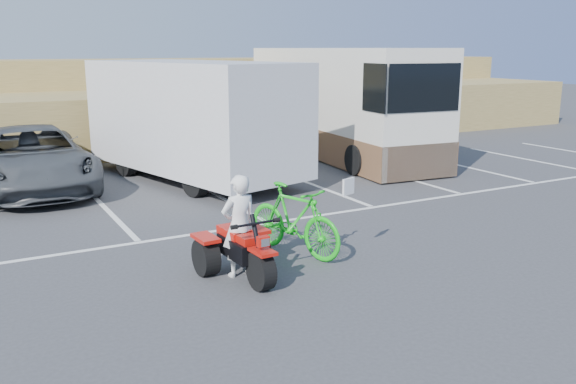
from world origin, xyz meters
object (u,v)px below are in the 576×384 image
cargo_trailer (193,117)px  quad_atv_blue (64,189)px  green_dirt_bike (294,220)px  quad_atv_green (182,173)px  red_trike_atv (244,278)px  grey_pickup (33,159)px  rv_motorhome (338,110)px  rider (239,226)px

cargo_trailer → quad_atv_blue: (-3.39, 0.43, -1.73)m
cargo_trailer → green_dirt_bike: bearing=-109.5°
cargo_trailer → quad_atv_green: 2.04m
red_trike_atv → green_dirt_bike: size_ratio=0.77×
red_trike_atv → grey_pickup: 8.60m
cargo_trailer → rv_motorhome: size_ratio=0.74×
cargo_trailer → rv_motorhome: bearing=1.4°
quad_atv_blue → quad_atv_green: quad_atv_green is taller
grey_pickup → quad_atv_blue: (0.65, -0.39, -0.80)m
rv_motorhome → quad_atv_blue: (-9.12, -1.16, -1.52)m
cargo_trailer → rv_motorhome: 5.95m
quad_atv_green → red_trike_atv: bearing=-82.0°
red_trike_atv → rider: (-0.01, 0.15, 0.82)m
rv_motorhome → quad_atv_green: bearing=-169.4°
red_trike_atv → grey_pickup: bearing=101.4°
quad_atv_blue → quad_atv_green: 3.43m
cargo_trailer → rider: bearing=-118.8°
red_trike_atv → grey_pickup: (-2.13, 8.29, 0.80)m
cargo_trailer → quad_atv_green: cargo_trailer is taller
cargo_trailer → quad_atv_blue: bearing=158.6°
quad_atv_blue → quad_atv_green: size_ratio=0.90×
quad_atv_blue → rider: bearing=-71.4°
grey_pickup → rv_motorhome: bearing=4.4°
grey_pickup → red_trike_atv: bearing=-75.7°
grey_pickup → cargo_trailer: cargo_trailer is taller
red_trike_atv → cargo_trailer: (1.91, 7.47, 1.73)m
grey_pickup → rv_motorhome: 9.82m
grey_pickup → cargo_trailer: size_ratio=0.78×
green_dirt_bike → quad_atv_green: bearing=66.9°
quad_atv_blue → quad_atv_green: bearing=18.6°
red_trike_atv → quad_atv_blue: bearing=97.7°
green_dirt_bike → cargo_trailer: 6.93m
rider → cargo_trailer: size_ratio=0.22×
rider → grey_pickup: rider is taller
quad_atv_blue → grey_pickup: bearing=156.9°
grey_pickup → rv_motorhome: (9.76, 0.77, 0.72)m
cargo_trailer → red_trike_atv: bearing=-118.5°
grey_pickup → quad_atv_blue: bearing=-31.1°
red_trike_atv → green_dirt_bike: green_dirt_bike is taller
rider → quad_atv_green: (1.90, 8.39, -0.82)m
grey_pickup → rv_motorhome: size_ratio=0.58×
quad_atv_green → green_dirt_bike: bearing=-74.0°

